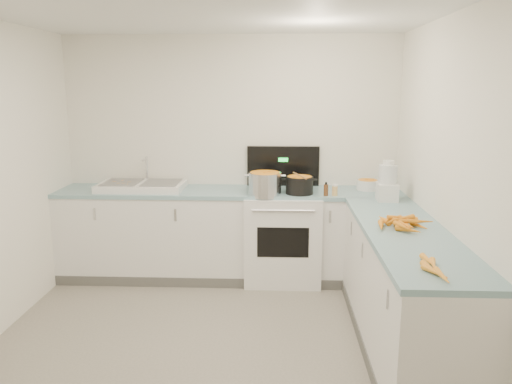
{
  "coord_description": "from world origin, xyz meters",
  "views": [
    {
      "loc": [
        0.49,
        -3.27,
        1.98
      ],
      "look_at": [
        0.3,
        1.1,
        1.05
      ],
      "focal_mm": 35.0,
      "sensor_mm": 36.0,
      "label": 1
    }
  ],
  "objects_px": {
    "sink": "(142,186)",
    "black_pot": "(299,186)",
    "steel_pot": "(265,184)",
    "food_processor": "(387,183)",
    "stove": "(283,235)",
    "extract_bottle": "(326,190)",
    "spice_jar": "(335,191)",
    "mixing_bowl": "(368,185)"
  },
  "relations": [
    {
      "from": "sink",
      "to": "black_pot",
      "type": "xyz_separation_m",
      "value": [
        1.61,
        -0.15,
        0.04
      ]
    },
    {
      "from": "steel_pot",
      "to": "food_processor",
      "type": "distance_m",
      "value": 1.16
    },
    {
      "from": "stove",
      "to": "extract_bottle",
      "type": "height_order",
      "value": "stove"
    },
    {
      "from": "spice_jar",
      "to": "stove",
      "type": "bearing_deg",
      "value": 157.93
    },
    {
      "from": "stove",
      "to": "sink",
      "type": "xyz_separation_m",
      "value": [
        -1.45,
        0.02,
        0.5
      ]
    },
    {
      "from": "sink",
      "to": "food_processor",
      "type": "height_order",
      "value": "food_processor"
    },
    {
      "from": "spice_jar",
      "to": "black_pot",
      "type": "bearing_deg",
      "value": 167.95
    },
    {
      "from": "sink",
      "to": "steel_pot",
      "type": "relative_size",
      "value": 2.68
    },
    {
      "from": "stove",
      "to": "steel_pot",
      "type": "relative_size",
      "value": 4.23
    },
    {
      "from": "mixing_bowl",
      "to": "extract_bottle",
      "type": "relative_size",
      "value": 2.03
    },
    {
      "from": "extract_bottle",
      "to": "food_processor",
      "type": "xyz_separation_m",
      "value": [
        0.55,
        -0.18,
        0.11
      ]
    },
    {
      "from": "mixing_bowl",
      "to": "sink",
      "type": "bearing_deg",
      "value": -178.19
    },
    {
      "from": "black_pot",
      "to": "extract_bottle",
      "type": "relative_size",
      "value": 2.44
    },
    {
      "from": "mixing_bowl",
      "to": "spice_jar",
      "type": "xyz_separation_m",
      "value": [
        -0.37,
        -0.29,
        -0.0
      ]
    },
    {
      "from": "stove",
      "to": "steel_pot",
      "type": "bearing_deg",
      "value": -137.82
    },
    {
      "from": "black_pot",
      "to": "food_processor",
      "type": "height_order",
      "value": "food_processor"
    },
    {
      "from": "steel_pot",
      "to": "mixing_bowl",
      "type": "distance_m",
      "value": 1.08
    },
    {
      "from": "food_processor",
      "to": "extract_bottle",
      "type": "bearing_deg",
      "value": 162.18
    },
    {
      "from": "steel_pot",
      "to": "spice_jar",
      "type": "xyz_separation_m",
      "value": [
        0.68,
        -0.04,
        -0.05
      ]
    },
    {
      "from": "spice_jar",
      "to": "food_processor",
      "type": "xyz_separation_m",
      "value": [
        0.46,
        -0.18,
        0.11
      ]
    },
    {
      "from": "food_processor",
      "to": "sink",
      "type": "bearing_deg",
      "value": 170.54
    },
    {
      "from": "mixing_bowl",
      "to": "spice_jar",
      "type": "relative_size",
      "value": 2.35
    },
    {
      "from": "sink",
      "to": "black_pot",
      "type": "relative_size",
      "value": 3.2
    },
    {
      "from": "stove",
      "to": "black_pot",
      "type": "relative_size",
      "value": 5.07
    },
    {
      "from": "extract_bottle",
      "to": "spice_jar",
      "type": "relative_size",
      "value": 1.16
    },
    {
      "from": "stove",
      "to": "spice_jar",
      "type": "height_order",
      "value": "stove"
    },
    {
      "from": "spice_jar",
      "to": "food_processor",
      "type": "bearing_deg",
      "value": -21.74
    },
    {
      "from": "sink",
      "to": "food_processor",
      "type": "bearing_deg",
      "value": -9.46
    },
    {
      "from": "steel_pot",
      "to": "extract_bottle",
      "type": "relative_size",
      "value": 2.92
    },
    {
      "from": "mixing_bowl",
      "to": "spice_jar",
      "type": "distance_m",
      "value": 0.47
    },
    {
      "from": "black_pot",
      "to": "food_processor",
      "type": "relative_size",
      "value": 0.72
    },
    {
      "from": "steel_pot",
      "to": "food_processor",
      "type": "height_order",
      "value": "food_processor"
    },
    {
      "from": "food_processor",
      "to": "mixing_bowl",
      "type": "bearing_deg",
      "value": 101.26
    },
    {
      "from": "stove",
      "to": "mixing_bowl",
      "type": "relative_size",
      "value": 6.09
    },
    {
      "from": "steel_pot",
      "to": "black_pot",
      "type": "bearing_deg",
      "value": 5.7
    },
    {
      "from": "black_pot",
      "to": "food_processor",
      "type": "distance_m",
      "value": 0.84
    },
    {
      "from": "sink",
      "to": "spice_jar",
      "type": "distance_m",
      "value": 1.96
    },
    {
      "from": "steel_pot",
      "to": "extract_bottle",
      "type": "distance_m",
      "value": 0.59
    },
    {
      "from": "extract_bottle",
      "to": "spice_jar",
      "type": "height_order",
      "value": "extract_bottle"
    },
    {
      "from": "stove",
      "to": "sink",
      "type": "distance_m",
      "value": 1.54
    },
    {
      "from": "black_pot",
      "to": "spice_jar",
      "type": "relative_size",
      "value": 2.83
    },
    {
      "from": "spice_jar",
      "to": "food_processor",
      "type": "height_order",
      "value": "food_processor"
    }
  ]
}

